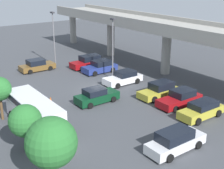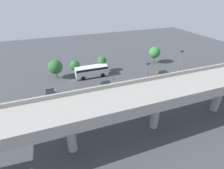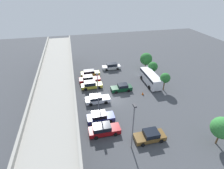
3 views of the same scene
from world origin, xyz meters
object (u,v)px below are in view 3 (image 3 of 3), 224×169
Objects in this scene: parked_car_1 at (104,129)px; shuttle_bus at (150,78)px; traffic_cone at (143,93)px; parked_car_0 at (150,136)px; lamp_post_near_aisle at (133,124)px; parked_car_7 at (90,73)px; parked_car_6 at (89,79)px; lamp_post_mid_lot at (98,89)px; parked_car_3 at (97,99)px; tree_front_centre at (165,78)px; parked_car_2 at (100,117)px; parked_car_8 at (112,66)px; tree_front_left at (222,128)px; tree_front_far_right at (146,59)px; tree_front_right at (153,67)px; parked_car_4 at (122,88)px; parked_car_5 at (91,85)px.

shuttle_bus is at bearing 43.71° from parked_car_1.
shuttle_bus is 10.82× the size of traffic_cone.
lamp_post_near_aisle reaches higher than parked_car_0.
parked_car_1 reaches higher than parked_car_7.
lamp_post_mid_lot reaches higher than parked_car_6.
tree_front_centre reaches higher than parked_car_3.
parked_car_2 is 0.97× the size of parked_car_3.
parked_car_8 is 29.56m from tree_front_left.
parked_car_6 is 1.00× the size of parked_car_8.
lamp_post_near_aisle is 17.68m from tree_front_centre.
tree_front_centre is at bearing 178.41° from tree_front_far_right.
tree_front_left is (-5.67, -15.56, 2.26)m from parked_car_1.
lamp_post_mid_lot is (-10.71, -0.43, 3.69)m from parked_car_6.
parked_car_1 is 1.22× the size of tree_front_centre.
lamp_post_near_aisle is at bearing 148.63° from tree_front_right.
tree_front_far_right is at bearing -135.26° from parked_car_4.
lamp_post_near_aisle is (-16.26, 10.00, 2.92)m from shuttle_bus.
parked_car_0 is 6.62× the size of traffic_cone.
parked_car_2 is 16.86m from parked_car_7.
parked_car_6 is 1.06× the size of tree_front_left.
shuttle_bus is at bearing -169.06° from parked_car_4.
shuttle_bus is at bearing 36.22° from parked_car_2.
parked_car_5 is 25.23m from tree_front_left.
tree_front_centre is 6.62m from tree_front_right.
tree_front_left reaches higher than parked_car_8.
lamp_post_near_aisle is 26.96m from tree_front_far_right.
parked_car_0 is 8.62m from parked_car_2.
parked_car_7 is at bearing 85.49° from parked_car_5.
lamp_post_near_aisle is (-0.79, 3.14, 3.75)m from parked_car_0.
traffic_cone is (5.80, -9.98, -0.43)m from parked_car_2.
shuttle_bus reaches higher than parked_car_4.
parked_car_6 is at bearing 73.33° from shuttle_bus.
parked_car_0 is at bearing 144.98° from tree_front_centre.
parked_car_5 is 0.95× the size of parked_car_8.
parked_car_0 is at bearing 162.94° from traffic_cone.
parked_car_4 is 0.60× the size of lamp_post_mid_lot.
parked_car_3 is 9.69m from traffic_cone.
tree_front_left is 1.23× the size of tree_front_right.
parked_car_1 is 0.65× the size of lamp_post_near_aisle.
tree_front_left is 26.18m from tree_front_far_right.
traffic_cone is at bearing -28.46° from lamp_post_near_aisle.
parked_car_2 reaches higher than parked_car_0.
parked_car_0 is 14.08m from parked_car_4.
parked_car_7 is at bearing 55.19° from tree_front_centre.
parked_car_6 is at bearing -71.15° from parked_car_0.
tree_front_right reaches higher than parked_car_7.
tree_front_left is (-18.39, -2.25, 1.52)m from shuttle_bus.
tree_front_right is at bearing 46.54° from parked_car_1.
parked_car_5 is (5.61, 0.46, 0.05)m from parked_car_3.
parked_car_8 is (25.10, 0.01, 0.07)m from parked_car_0.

